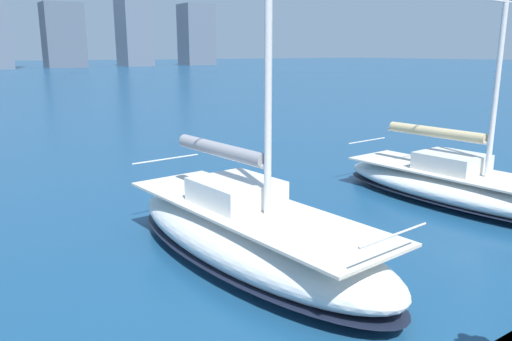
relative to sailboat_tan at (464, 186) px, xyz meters
name	(u,v)px	position (x,y,z in m)	size (l,w,h in m)	color
sailboat_tan	(464,186)	(0.00, 0.00, 0.00)	(3.31, 9.15, 9.60)	white
sailboat_grey	(249,232)	(8.24, -0.10, 0.15)	(3.40, 8.68, 10.04)	white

